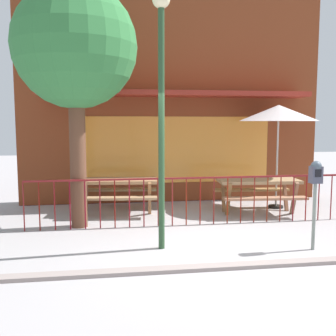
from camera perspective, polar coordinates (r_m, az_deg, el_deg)
name	(u,v)px	position (r m, az deg, el deg)	size (l,w,h in m)	color
ground	(216,252)	(6.49, 6.88, -11.87)	(40.00, 40.00, 0.00)	#A09A9C
pub_storefront	(172,99)	(10.47, 0.63, 9.83)	(7.76, 1.36, 5.33)	#49181B
patio_fence_front	(193,192)	(7.95, 3.66, -3.50)	(6.54, 0.04, 0.97)	maroon
picnic_table_left	(117,186)	(9.08, -7.33, -2.61)	(1.93, 1.54, 0.79)	#A3754D
picnic_table_right	(258,186)	(9.22, 12.80, -2.58)	(1.90, 1.50, 0.79)	#977751
patio_umbrella	(279,114)	(9.80, 15.58, 7.52)	(1.85, 1.85, 2.46)	black
parking_meter_near	(316,181)	(6.73, 20.40, -1.81)	(0.18, 0.17, 1.44)	gray
street_tree	(75,48)	(7.98, -13.18, 16.36)	(2.34, 2.34, 4.65)	brown
street_lamp	(161,84)	(6.34, -0.97, 11.90)	(0.28, 0.28, 4.06)	#264528
curb_edge	(229,268)	(5.85, 8.78, -14.00)	(10.86, 0.20, 0.11)	gray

